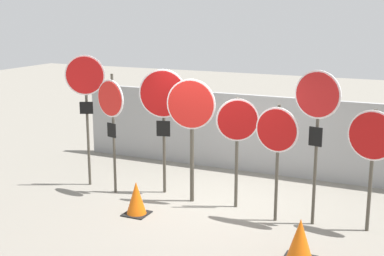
# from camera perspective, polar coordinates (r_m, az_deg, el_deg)

# --- Properties ---
(ground_plane) EXTENTS (40.00, 40.00, 0.00)m
(ground_plane) POSITION_cam_1_polar(r_m,az_deg,el_deg) (9.99, 2.45, -8.15)
(ground_plane) COLOR gray
(fence_back) EXTENTS (8.42, 0.12, 1.72)m
(fence_back) POSITION_cam_1_polar(r_m,az_deg,el_deg) (11.80, 6.65, -0.62)
(fence_back) COLOR gray
(fence_back) RESTS_ON ground
(stop_sign_0) EXTENTS (0.73, 0.36, 2.66)m
(stop_sign_0) POSITION_cam_1_polar(r_m,az_deg,el_deg) (10.76, -11.30, 4.35)
(stop_sign_0) COLOR #474238
(stop_sign_0) RESTS_ON ground
(stop_sign_1) EXTENTS (0.69, 0.24, 2.35)m
(stop_sign_1) POSITION_cam_1_polar(r_m,az_deg,el_deg) (10.27, -8.64, 2.17)
(stop_sign_1) COLOR #474238
(stop_sign_1) RESTS_ON ground
(stop_sign_2) EXTENTS (0.90, 0.26, 2.44)m
(stop_sign_2) POSITION_cam_1_polar(r_m,az_deg,el_deg) (10.13, -3.11, 2.74)
(stop_sign_2) COLOR #474238
(stop_sign_2) RESTS_ON ground
(stop_sign_3) EXTENTS (0.91, 0.18, 2.32)m
(stop_sign_3) POSITION_cam_1_polar(r_m,az_deg,el_deg) (9.66, -0.10, 1.39)
(stop_sign_3) COLOR #474238
(stop_sign_3) RESTS_ON ground
(stop_sign_4) EXTENTS (0.71, 0.32, 2.02)m
(stop_sign_4) POSITION_cam_1_polar(r_m,az_deg,el_deg) (9.44, 4.86, 0.04)
(stop_sign_4) COLOR #474238
(stop_sign_4) RESTS_ON ground
(stop_sign_5) EXTENTS (0.75, 0.16, 2.02)m
(stop_sign_5) POSITION_cam_1_polar(r_m,az_deg,el_deg) (8.89, 9.05, -0.91)
(stop_sign_5) COLOR #474238
(stop_sign_5) RESTS_ON ground
(stop_sign_6) EXTENTS (0.77, 0.20, 2.60)m
(stop_sign_6) POSITION_cam_1_polar(r_m,az_deg,el_deg) (8.76, 13.20, 2.05)
(stop_sign_6) COLOR #474238
(stop_sign_6) RESTS_ON ground
(stop_sign_7) EXTENTS (0.79, 0.25, 2.02)m
(stop_sign_7) POSITION_cam_1_polar(r_m,az_deg,el_deg) (8.83, 18.66, -1.52)
(stop_sign_7) COLOR #474238
(stop_sign_7) RESTS_ON ground
(traffic_cone_0) EXTENTS (0.46, 0.46, 0.64)m
(traffic_cone_0) POSITION_cam_1_polar(r_m,az_deg,el_deg) (7.92, 11.45, -11.65)
(traffic_cone_0) COLOR black
(traffic_cone_0) RESTS_ON ground
(traffic_cone_1) EXTENTS (0.42, 0.42, 0.60)m
(traffic_cone_1) POSITION_cam_1_polar(r_m,az_deg,el_deg) (9.48, -5.97, -7.48)
(traffic_cone_1) COLOR black
(traffic_cone_1) RESTS_ON ground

